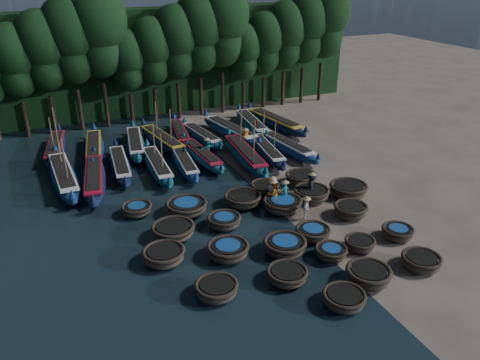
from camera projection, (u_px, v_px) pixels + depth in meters
name	position (u px, v px, depth m)	size (l,w,h in m)	color
ground	(272.00, 204.00, 29.57)	(120.00, 120.00, 0.00)	gray
foliage_wall	(166.00, 60.00, 46.93)	(40.00, 3.00, 10.00)	black
coracle_2	(344.00, 299.00, 20.68)	(1.97, 1.97, 0.69)	#4B3F2E
coracle_3	(368.00, 275.00, 22.08)	(2.19, 2.19, 0.85)	#4B3F2E
coracle_4	(421.00, 261.00, 23.26)	(2.21, 2.21, 0.70)	#4B3F2E
coracle_5	(216.00, 289.00, 21.25)	(2.13, 2.13, 0.74)	#4B3F2E
coracle_6	(287.00, 275.00, 22.24)	(2.41, 2.41, 0.70)	#4B3F2E
coracle_7	(331.00, 252.00, 24.02)	(1.94, 1.94, 0.67)	#4B3F2E
coracle_8	(360.00, 244.00, 24.78)	(1.85, 1.85, 0.64)	#4B3F2E
coracle_9	(398.00, 232.00, 25.76)	(2.06, 2.06, 0.69)	#4B3F2E
coracle_10	(164.00, 255.00, 23.62)	(2.34, 2.34, 0.80)	#4B3F2E
coracle_11	(228.00, 250.00, 24.04)	(2.22, 2.22, 0.81)	#4B3F2E
coracle_12	(285.00, 246.00, 24.39)	(2.54, 2.54, 0.82)	#4B3F2E
coracle_13	(313.00, 232.00, 25.75)	(2.12, 2.12, 0.69)	#4B3F2E
coracle_14	(351.00, 210.00, 27.94)	(2.30, 2.30, 0.81)	#4B3F2E
coracle_15	(173.00, 230.00, 25.81)	(2.67, 2.67, 0.81)	#4B3F2E
coracle_16	(224.00, 221.00, 26.87)	(2.29, 2.29, 0.72)	#4B3F2E
coracle_17	(283.00, 204.00, 28.61)	(2.92, 2.92, 0.81)	#4B3F2E
coracle_18	(311.00, 193.00, 30.01)	(2.60, 2.60, 0.78)	#4B3F2E
coracle_19	(348.00, 189.00, 30.47)	(2.99, 2.99, 0.85)	#4B3F2E
coracle_20	(137.00, 209.00, 28.18)	(2.19, 2.19, 0.68)	#4B3F2E
coracle_21	(186.00, 207.00, 28.26)	(2.56, 2.56, 0.84)	#4B3F2E
coracle_22	(243.00, 199.00, 29.23)	(2.38, 2.38, 0.82)	#4B3F2E
coracle_23	(265.00, 188.00, 30.79)	(2.17, 2.17, 0.76)	#4B3F2E
coracle_24	(301.00, 178.00, 32.12)	(2.37, 2.37, 0.80)	#4B3F2E
long_boat_0	(64.00, 176.00, 31.96)	(1.96, 9.14, 3.89)	navy
long_boat_1	(94.00, 179.00, 31.72)	(2.77, 8.62, 1.53)	#0F213A
long_boat_2	(120.00, 165.00, 33.98)	(2.05, 7.85, 1.39)	#0F213A
long_boat_3	(157.00, 166.00, 33.85)	(1.79, 8.03, 3.42)	navy
long_boat_4	(185.00, 163.00, 34.46)	(1.97, 7.37, 1.30)	navy
long_boat_5	(201.00, 155.00, 35.72)	(1.80, 7.76, 1.37)	navy
long_boat_6	(245.00, 155.00, 35.58)	(2.42, 9.03, 3.85)	navy
long_boat_7	(267.00, 151.00, 36.58)	(2.43, 7.82, 3.35)	#0F213A
long_boat_8	(287.00, 147.00, 37.36)	(2.37, 8.07, 1.43)	navy
long_boat_9	(56.00, 148.00, 37.03)	(2.69, 8.25, 3.54)	#0F213A
long_boat_10	(94.00, 148.00, 36.98)	(2.67, 8.37, 1.49)	navy
long_boat_11	(135.00, 144.00, 37.94)	(2.73, 8.15, 1.45)	navy
long_boat_12	(163.00, 140.00, 38.62)	(2.79, 8.36, 3.60)	#0F213A
long_boat_13	(180.00, 134.00, 40.31)	(2.45, 7.59, 1.35)	navy
long_boat_14	(202.00, 136.00, 39.90)	(2.09, 7.34, 1.30)	navy
long_boat_15	(230.00, 131.00, 40.63)	(3.01, 8.98, 1.60)	navy
long_boat_16	(252.00, 124.00, 42.60)	(2.50, 8.43, 1.49)	navy
long_boat_17	(275.00, 122.00, 42.89)	(2.91, 9.06, 1.61)	#0F213A
fisherman_0	(272.00, 189.00, 29.56)	(0.85, 0.98, 1.90)	silver
fisherman_1	(285.00, 192.00, 28.99)	(0.72, 0.58, 1.91)	#196B62
fisherman_2	(273.00, 193.00, 29.02)	(0.98, 0.84, 1.95)	orange
fisherman_3	(312.00, 185.00, 29.98)	(0.96, 1.29, 1.97)	black
fisherman_4	(306.00, 208.00, 27.40)	(0.89, 0.89, 1.71)	silver
fisherman_5	(207.00, 149.00, 36.00)	(1.65, 0.97, 1.90)	#196B62
fisherman_6	(246.00, 138.00, 38.19)	(0.95, 0.79, 1.86)	orange
tree_1	(14.00, 60.00, 38.30)	(4.09, 4.09, 9.65)	black
tree_2	(42.00, 50.00, 38.86)	(4.51, 4.51, 10.63)	black
tree_3	(70.00, 40.00, 39.42)	(4.92, 4.92, 11.60)	black
tree_4	(97.00, 30.00, 39.98)	(5.34, 5.34, 12.58)	black
tree_5	(127.00, 60.00, 41.97)	(3.68, 3.68, 8.68)	black
tree_6	(151.00, 50.00, 42.53)	(4.09, 4.09, 9.65)	black
tree_7	(175.00, 41.00, 43.09)	(4.51, 4.51, 10.63)	black
tree_8	(199.00, 32.00, 43.65)	(4.92, 4.92, 11.60)	black
tree_9	(221.00, 23.00, 44.21)	(5.34, 5.34, 12.58)	black
tree_10	(243.00, 51.00, 46.20)	(3.68, 3.68, 8.68)	black
tree_11	(264.00, 42.00, 46.76)	(4.09, 4.09, 9.65)	black
tree_12	(285.00, 34.00, 47.32)	(4.51, 4.51, 10.63)	black
tree_13	(305.00, 26.00, 47.88)	(4.92, 4.92, 11.60)	black
tree_14	(324.00, 18.00, 48.44)	(5.34, 5.34, 12.58)	black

